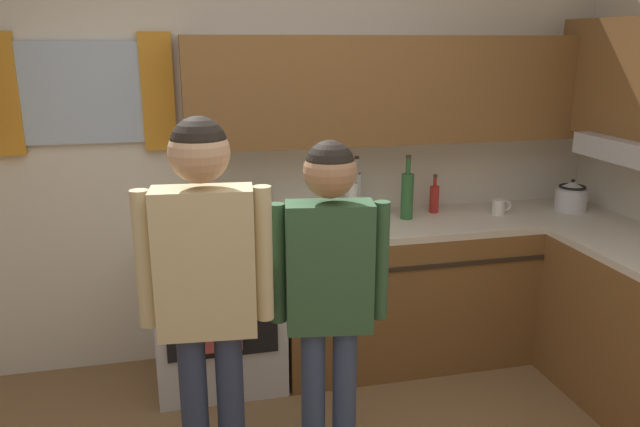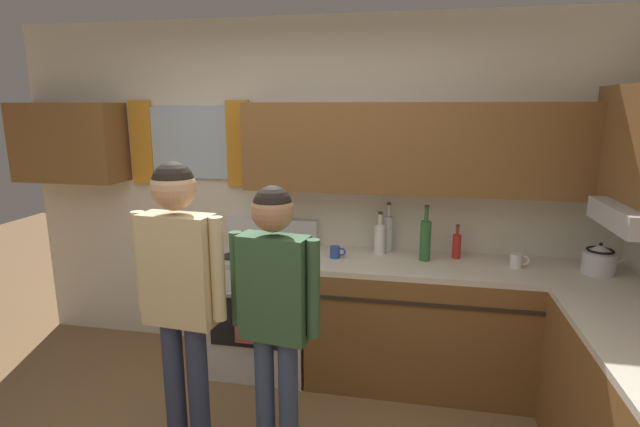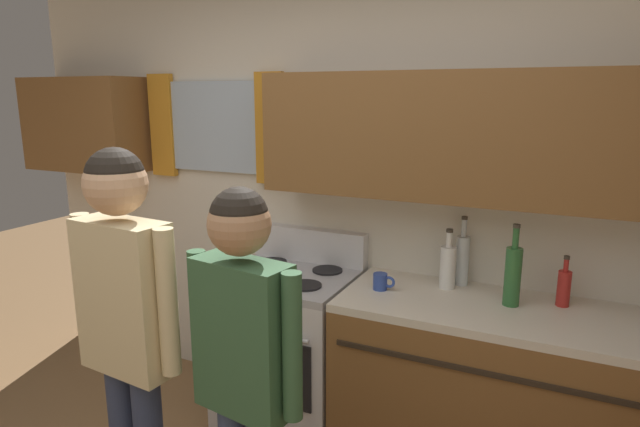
# 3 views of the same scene
# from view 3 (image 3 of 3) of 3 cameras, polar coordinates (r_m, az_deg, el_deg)

# --- Properties ---
(back_wall_unit) EXTENTS (4.60, 0.42, 2.60)m
(back_wall_unit) POSITION_cam_3_polar(r_m,az_deg,el_deg) (3.01, 4.32, 4.17)
(back_wall_unit) COLOR silver
(back_wall_unit) RESTS_ON ground
(stove_oven) EXTENTS (0.72, 0.67, 1.10)m
(stove_oven) POSITION_cam_3_polar(r_m,az_deg,el_deg) (3.18, -3.28, -13.77)
(stove_oven) COLOR silver
(stove_oven) RESTS_ON ground
(bottle_milk_white) EXTENTS (0.08, 0.08, 0.31)m
(bottle_milk_white) POSITION_cam_3_polar(r_m,az_deg,el_deg) (2.84, 13.40, -5.41)
(bottle_milk_white) COLOR white
(bottle_milk_white) RESTS_ON kitchen_counter_run
(bottle_wine_green) EXTENTS (0.08, 0.08, 0.39)m
(bottle_wine_green) POSITION_cam_3_polar(r_m,az_deg,el_deg) (2.69, 19.76, -6.11)
(bottle_wine_green) COLOR #2D6633
(bottle_wine_green) RESTS_ON kitchen_counter_run
(bottle_tall_clear) EXTENTS (0.07, 0.07, 0.37)m
(bottle_tall_clear) POSITION_cam_3_polar(r_m,az_deg,el_deg) (2.90, 14.84, -4.65)
(bottle_tall_clear) COLOR silver
(bottle_tall_clear) RESTS_ON kitchen_counter_run
(bottle_sauce_red) EXTENTS (0.06, 0.06, 0.25)m
(bottle_sauce_red) POSITION_cam_3_polar(r_m,az_deg,el_deg) (2.79, 24.44, -7.11)
(bottle_sauce_red) COLOR red
(bottle_sauce_red) RESTS_ON kitchen_counter_run
(mug_cobalt_blue) EXTENTS (0.11, 0.07, 0.08)m
(mug_cobalt_blue) POSITION_cam_3_polar(r_m,az_deg,el_deg) (2.78, 6.50, -7.19)
(mug_cobalt_blue) COLOR #2D479E
(mug_cobalt_blue) RESTS_ON kitchen_counter_run
(adult_left) EXTENTS (0.52, 0.23, 1.69)m
(adult_left) POSITION_cam_3_polar(r_m,az_deg,el_deg) (2.20, -19.84, -9.85)
(adult_left) COLOR #2D3856
(adult_left) RESTS_ON ground
(adult_in_plaid) EXTENTS (0.49, 0.21, 1.58)m
(adult_in_plaid) POSITION_cam_3_polar(r_m,az_deg,el_deg) (1.95, -8.10, -14.41)
(adult_in_plaid) COLOR #38476B
(adult_in_plaid) RESTS_ON ground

